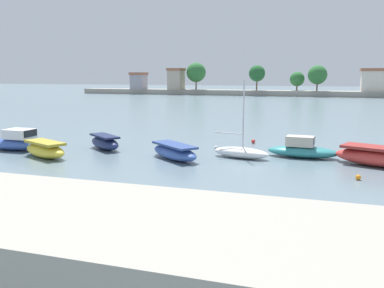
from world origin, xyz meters
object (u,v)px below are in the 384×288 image
at_px(moored_boat_6, 302,150).
at_px(mooring_buoy_2, 1,142).
at_px(moored_boat_2, 45,150).
at_px(moored_boat_3, 105,143).
at_px(mooring_buoy_1, 358,177).
at_px(mooring_buoy_3, 253,141).
at_px(moored_boat_5, 241,152).
at_px(moored_boat_4, 174,152).
at_px(moored_boat_1, 14,142).
at_px(mooring_buoy_4, 216,147).
at_px(moored_boat_7, 377,157).

bearing_deg(moored_boat_6, mooring_buoy_2, -173.05).
bearing_deg(moored_boat_6, moored_boat_2, -158.68).
bearing_deg(moored_boat_3, moored_boat_2, -82.26).
distance_m(mooring_buoy_1, mooring_buoy_2, 27.36).
height_order(mooring_buoy_2, mooring_buoy_3, mooring_buoy_3).
bearing_deg(moored_boat_5, mooring_buoy_1, -16.98).
bearing_deg(moored_boat_2, moored_boat_5, 42.47).
distance_m(moored_boat_4, mooring_buoy_2, 15.89).
relative_size(moored_boat_4, mooring_buoy_2, 17.78).
height_order(moored_boat_1, moored_boat_3, moored_boat_1).
bearing_deg(moored_boat_2, mooring_buoy_3, 64.96).
bearing_deg(mooring_buoy_3, mooring_buoy_1, -54.39).
bearing_deg(mooring_buoy_1, moored_boat_5, 150.91).
relative_size(moored_boat_3, mooring_buoy_3, 11.81).
height_order(moored_boat_6, mooring_buoy_1, moored_boat_6).
bearing_deg(moored_boat_4, mooring_buoy_4, 109.62).
relative_size(mooring_buoy_2, mooring_buoy_3, 0.80).
distance_m(moored_boat_1, moored_boat_5, 16.87).
xyz_separation_m(moored_boat_5, mooring_buoy_4, (-2.50, 2.86, -0.27)).
distance_m(moored_boat_2, mooring_buoy_1, 19.85).
bearing_deg(mooring_buoy_4, mooring_buoy_3, 57.46).
height_order(mooring_buoy_1, mooring_buoy_3, mooring_buoy_3).
distance_m(moored_boat_7, mooring_buoy_4, 11.31).
height_order(moored_boat_1, moored_boat_5, moored_boat_5).
bearing_deg(mooring_buoy_3, moored_boat_2, -140.35).
bearing_deg(mooring_buoy_2, moored_boat_2, -28.10).
distance_m(moored_boat_7, mooring_buoy_1, 4.34).
bearing_deg(moored_boat_7, moored_boat_5, -157.84).
xyz_separation_m(moored_boat_4, moored_boat_5, (4.12, 1.78, -0.09)).
xyz_separation_m(moored_boat_2, moored_boat_3, (2.28, 4.01, -0.01)).
height_order(moored_boat_7, mooring_buoy_3, moored_boat_7).
relative_size(moored_boat_5, mooring_buoy_4, 20.76).
height_order(moored_boat_6, moored_boat_7, moored_boat_6).
height_order(moored_boat_6, mooring_buoy_4, moored_boat_6).
bearing_deg(moored_boat_7, moored_boat_6, -175.86).
height_order(mooring_buoy_1, mooring_buoy_2, mooring_buoy_1).
height_order(moored_boat_2, moored_boat_5, moored_boat_5).
distance_m(moored_boat_4, moored_boat_7, 12.72).
bearing_deg(moored_boat_3, moored_boat_5, 36.82).
height_order(moored_boat_4, mooring_buoy_3, moored_boat_4).
bearing_deg(moored_boat_4, mooring_buoy_3, 103.50).
bearing_deg(moored_boat_3, moored_boat_6, 43.08).
bearing_deg(moored_boat_6, moored_boat_5, -155.46).
relative_size(moored_boat_1, mooring_buoy_2, 19.01).
bearing_deg(mooring_buoy_4, moored_boat_3, -160.72).
distance_m(moored_boat_5, mooring_buoy_3, 6.39).
distance_m(moored_boat_3, mooring_buoy_3, 11.93).
bearing_deg(mooring_buoy_4, moored_boat_4, -109.21).
bearing_deg(moored_boat_6, mooring_buoy_1, -56.34).
bearing_deg(moored_boat_1, moored_boat_3, 19.96).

